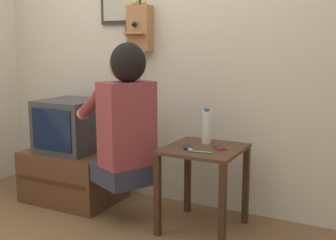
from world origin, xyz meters
TOP-DOWN VIEW (x-y plane):
  - wall_back at (0.00, 1.21)m, footprint 6.80×0.05m
  - side_table at (0.47, 0.78)m, footprint 0.50×0.51m
  - person at (-0.04, 0.61)m, footprint 0.62×0.54m
  - tv_stand at (-0.69, 0.82)m, footprint 0.73×0.55m
  - television at (-0.70, 0.83)m, footprint 0.46×0.45m
  - wall_phone_antique at (-0.23, 1.13)m, footprint 0.23×0.18m
  - cell_phone_held at (0.38, 0.72)m, footprint 0.11×0.14m
  - cell_phone_spare at (0.57, 0.81)m, footprint 0.13×0.13m
  - water_bottle at (0.44, 0.90)m, footprint 0.06×0.06m
  - toothbrush at (0.49, 0.64)m, footprint 0.16×0.03m

SIDE VIEW (x-z plane):
  - tv_stand at x=-0.69m, z-range 0.00..0.41m
  - side_table at x=0.47m, z-range 0.17..0.74m
  - cell_phone_held at x=0.38m, z-range 0.57..0.59m
  - cell_phone_spare at x=0.57m, z-range 0.57..0.59m
  - toothbrush at x=0.49m, z-range 0.57..0.59m
  - television at x=-0.70m, z-range 0.41..0.82m
  - water_bottle at x=0.44m, z-range 0.57..0.81m
  - person at x=-0.04m, z-range 0.29..1.26m
  - wall_back at x=0.00m, z-range 0.00..2.55m
  - wall_phone_antique at x=-0.23m, z-range 0.99..1.76m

